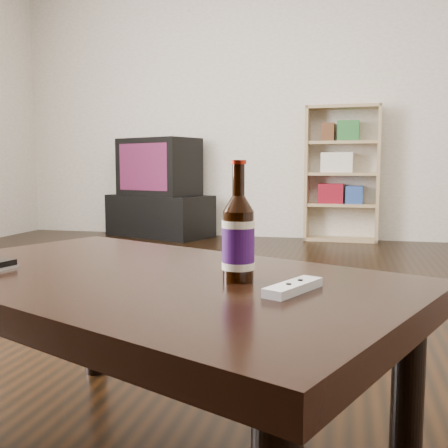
% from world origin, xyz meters
% --- Properties ---
extents(floor, '(5.00, 6.00, 0.01)m').
position_xyz_m(floor, '(0.00, 0.00, -0.01)').
color(floor, black).
rests_on(floor, ground).
extents(wall_back, '(5.00, 0.02, 2.70)m').
position_xyz_m(wall_back, '(0.00, 3.01, 1.35)').
color(wall_back, '#BCB4A8').
rests_on(wall_back, ground).
extents(tv_stand, '(1.10, 0.82, 0.40)m').
position_xyz_m(tv_stand, '(-1.06, 2.83, 0.20)').
color(tv_stand, black).
rests_on(tv_stand, floor).
extents(tv, '(0.83, 0.68, 0.54)m').
position_xyz_m(tv, '(-1.06, 2.83, 0.67)').
color(tv, black).
rests_on(tv, tv_stand).
extents(bookshelf, '(0.66, 0.32, 1.21)m').
position_xyz_m(bookshelf, '(0.64, 2.96, 0.63)').
color(bookshelf, '#A48157').
rests_on(bookshelf, floor).
extents(coffee_table, '(1.33, 1.08, 0.43)m').
position_xyz_m(coffee_table, '(0.29, -0.86, 0.38)').
color(coffee_table, black).
rests_on(coffee_table, floor).
extents(beer_bottle, '(0.08, 0.08, 0.25)m').
position_xyz_m(beer_bottle, '(0.50, -0.89, 0.52)').
color(beer_bottle, black).
rests_on(beer_bottle, coffee_table).
extents(remote, '(0.10, 0.16, 0.02)m').
position_xyz_m(remote, '(0.62, -0.96, 0.44)').
color(remote, silver).
rests_on(remote, coffee_table).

